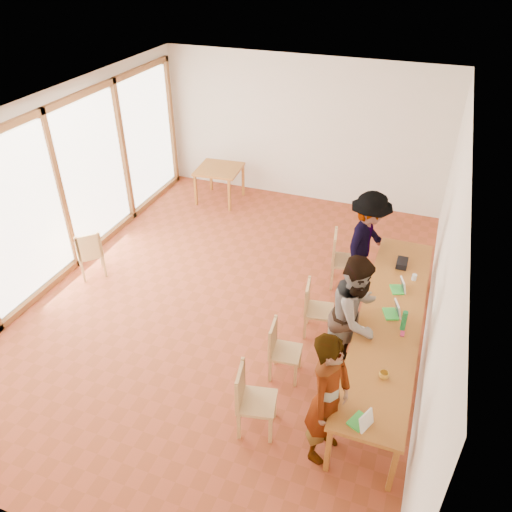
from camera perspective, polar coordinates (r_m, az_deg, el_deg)
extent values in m
plane|color=#9D4226|center=(8.07, -3.00, -5.09)|extent=(8.00, 8.00, 0.00)
cube|color=silver|center=(10.69, 5.36, 14.10)|extent=(6.00, 0.10, 3.00)
cube|color=silver|center=(4.71, -23.99, -19.03)|extent=(6.00, 0.10, 3.00)
cube|color=silver|center=(6.76, 20.71, -0.35)|extent=(0.10, 8.00, 3.00)
cube|color=white|center=(8.73, -21.65, 7.25)|extent=(0.10, 8.00, 3.00)
cube|color=white|center=(6.62, -3.79, 15.79)|extent=(6.00, 8.00, 0.04)
cube|color=#AB6726|center=(6.83, 15.10, -6.92)|extent=(0.80, 4.00, 0.05)
cube|color=#AB6726|center=(5.78, 8.26, -21.05)|extent=(0.06, 0.06, 0.70)
cube|color=#AB6726|center=(8.64, 14.23, -0.44)|extent=(0.06, 0.06, 0.70)
cube|color=#AB6726|center=(5.77, 15.36, -22.48)|extent=(0.06, 0.06, 0.70)
cube|color=#AB6726|center=(8.63, 18.66, -1.31)|extent=(0.06, 0.06, 0.70)
cube|color=#AB6726|center=(10.77, -4.24, 9.87)|extent=(0.90, 0.90, 0.05)
cube|color=#AB6726|center=(10.77, -6.92, 7.51)|extent=(0.05, 0.05, 0.70)
cube|color=#AB6726|center=(11.40, -5.18, 9.14)|extent=(0.05, 0.05, 0.70)
cube|color=#AB6726|center=(10.46, -3.06, 6.90)|extent=(0.05, 0.05, 0.70)
cube|color=#AB6726|center=(11.11, -1.48, 8.60)|extent=(0.05, 0.05, 0.70)
cube|color=#E3BC71|center=(6.00, 0.12, -16.35)|extent=(0.51, 0.51, 0.04)
cube|color=#E3BC71|center=(5.84, -1.83, -14.56)|extent=(0.12, 0.43, 0.45)
cube|color=#E3BC71|center=(6.62, 3.41, -10.93)|extent=(0.43, 0.43, 0.04)
cube|color=#E3BC71|center=(6.49, 1.92, -9.26)|extent=(0.08, 0.39, 0.41)
cube|color=#E3BC71|center=(7.27, 7.21, -6.20)|extent=(0.46, 0.46, 0.04)
cube|color=#E3BC71|center=(7.14, 5.89, -4.62)|extent=(0.10, 0.40, 0.42)
cube|color=#E3BC71|center=(8.27, 10.21, -0.58)|extent=(0.52, 0.52, 0.04)
cube|color=#E3BC71|center=(8.13, 8.96, 1.07)|extent=(0.12, 0.45, 0.47)
cube|color=#E3BC71|center=(8.87, -18.47, 0.31)|extent=(0.58, 0.58, 0.04)
cube|color=#E3BC71|center=(8.59, -18.54, 1.00)|extent=(0.32, 0.32, 0.43)
imported|color=gray|center=(5.54, 8.24, -15.83)|extent=(0.55, 0.70, 1.71)
imported|color=gray|center=(6.50, 11.27, -6.80)|extent=(0.92, 1.04, 1.78)
imported|color=gray|center=(8.04, 12.56, 1.46)|extent=(0.85, 1.22, 1.74)
cube|color=green|center=(5.53, 11.67, -18.02)|extent=(0.24, 0.28, 0.02)
cube|color=white|center=(5.44, 12.50, -17.90)|extent=(0.15, 0.22, 0.19)
cube|color=green|center=(6.85, 15.12, -6.41)|extent=(0.24, 0.28, 0.02)
cube|color=white|center=(6.82, 15.91, -5.82)|extent=(0.14, 0.23, 0.20)
cube|color=green|center=(7.30, 15.78, -3.71)|extent=(0.23, 0.26, 0.02)
cube|color=white|center=(7.28, 16.48, -3.19)|extent=(0.13, 0.21, 0.18)
imported|color=gold|center=(5.97, 14.40, -13.04)|extent=(0.14, 0.14, 0.09)
cylinder|color=#198240|center=(6.59, 16.56, -7.09)|extent=(0.07, 0.07, 0.28)
cylinder|color=silver|center=(7.56, 17.63, -2.33)|extent=(0.07, 0.07, 0.09)
cylinder|color=white|center=(6.49, 11.97, -8.25)|extent=(0.08, 0.08, 0.06)
cube|color=#C8305F|center=(6.60, 16.39, -8.52)|extent=(0.05, 0.10, 0.01)
cube|color=black|center=(7.82, 16.35, -0.78)|extent=(0.16, 0.26, 0.09)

